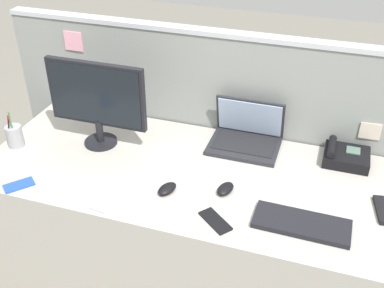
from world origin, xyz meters
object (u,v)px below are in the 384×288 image
(desk_phone, at_px, (345,156))
(pen_cup, at_px, (15,136))
(cell_phone_black_slab, at_px, (215,221))
(desktop_monitor, at_px, (97,98))
(keyboard_main, at_px, (302,224))
(cell_phone_blue_case, at_px, (19,185))
(tv_remote, at_px, (382,210))
(computer_mouse_left_hand, at_px, (167,189))
(computer_mouse_right_hand, at_px, (225,189))
(laptop, at_px, (246,135))
(cell_phone_silver_slab, at_px, (106,202))

(desk_phone, height_order, pen_cup, pen_cup)
(cell_phone_black_slab, bearing_deg, desk_phone, 0.97)
(desktop_monitor, bearing_deg, keyboard_main, -16.42)
(cell_phone_blue_case, height_order, tv_remote, tv_remote)
(pen_cup, bearing_deg, cell_phone_black_slab, -11.90)
(computer_mouse_left_hand, bearing_deg, tv_remote, 29.40)
(keyboard_main, distance_m, cell_phone_black_slab, 0.34)
(cell_phone_black_slab, bearing_deg, computer_mouse_right_hand, 42.19)
(desktop_monitor, height_order, computer_mouse_right_hand, desktop_monitor)
(laptop, xyz_separation_m, tv_remote, (0.64, -0.34, -0.04))
(laptop, distance_m, computer_mouse_right_hand, 0.41)
(cell_phone_black_slab, relative_size, cell_phone_silver_slab, 1.19)
(keyboard_main, relative_size, cell_phone_silver_slab, 2.94)
(desktop_monitor, height_order, keyboard_main, desktop_monitor)
(computer_mouse_left_hand, relative_size, cell_phone_blue_case, 0.77)
(laptop, xyz_separation_m, desk_phone, (0.48, -0.01, -0.02))
(computer_mouse_left_hand, xyz_separation_m, cell_phone_blue_case, (-0.64, -0.17, -0.01))
(pen_cup, distance_m, tv_remote, 1.73)
(desktop_monitor, distance_m, pen_cup, 0.47)
(cell_phone_silver_slab, bearing_deg, pen_cup, 165.16)
(laptop, xyz_separation_m, pen_cup, (-1.09, -0.38, 0.00))
(pen_cup, xyz_separation_m, tv_remote, (1.73, 0.04, -0.05))
(laptop, relative_size, keyboard_main, 0.91)
(keyboard_main, bearing_deg, laptop, 124.11)
(desktop_monitor, xyz_separation_m, desk_phone, (1.17, 0.21, -0.22))
(laptop, distance_m, tv_remote, 0.73)
(desktop_monitor, distance_m, cell_phone_silver_slab, 0.54)
(keyboard_main, height_order, computer_mouse_right_hand, computer_mouse_right_hand)
(computer_mouse_left_hand, bearing_deg, desk_phone, 53.33)
(desktop_monitor, height_order, cell_phone_black_slab, desktop_monitor)
(laptop, height_order, cell_phone_silver_slab, laptop)
(laptop, distance_m, cell_phone_silver_slab, 0.79)
(computer_mouse_left_hand, distance_m, cell_phone_silver_slab, 0.27)
(keyboard_main, distance_m, computer_mouse_left_hand, 0.58)
(computer_mouse_left_hand, bearing_deg, computer_mouse_right_hand, 37.92)
(computer_mouse_right_hand, distance_m, cell_phone_black_slab, 0.20)
(keyboard_main, bearing_deg, cell_phone_silver_slab, -171.03)
(computer_mouse_right_hand, height_order, tv_remote, computer_mouse_right_hand)
(laptop, relative_size, cell_phone_black_slab, 2.24)
(desk_phone, relative_size, tv_remote, 1.23)
(cell_phone_blue_case, bearing_deg, desktop_monitor, 108.11)
(computer_mouse_right_hand, relative_size, cell_phone_blue_case, 0.77)
(cell_phone_silver_slab, bearing_deg, cell_phone_black_slab, 11.50)
(desktop_monitor, distance_m, cell_phone_blue_case, 0.53)
(cell_phone_black_slab, bearing_deg, keyboard_main, -36.78)
(laptop, height_order, pen_cup, laptop)
(keyboard_main, xyz_separation_m, cell_phone_black_slab, (-0.33, -0.08, -0.01))
(desk_phone, bearing_deg, cell_phone_silver_slab, -146.16)
(cell_phone_blue_case, bearing_deg, cell_phone_silver_slab, 42.80)
(laptop, relative_size, desk_phone, 1.65)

